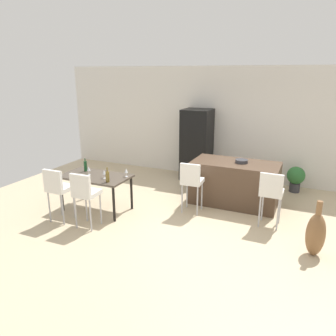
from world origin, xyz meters
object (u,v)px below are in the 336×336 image
wine_glass_left (104,172)px  refrigerator (197,145)px  wine_glass_right (126,171)px  potted_plant (296,177)px  dining_table (96,179)px  wine_bottle_inner (107,177)px  wine_glass_middle (89,169)px  dining_chair_near (58,187)px  dining_chair_far (85,192)px  kitchen_island (235,183)px  floor_vase (316,234)px  bar_chair_left (192,180)px  bar_chair_middle (271,191)px  fruit_bowl (242,161)px  wine_bottle_near (85,166)px

wine_glass_left → refrigerator: bearing=72.8°
wine_glass_right → potted_plant: size_ratio=0.28×
dining_table → wine_glass_right: size_ratio=7.92×
wine_bottle_inner → wine_glass_middle: size_ratio=1.65×
dining_chair_near → dining_chair_far: size_ratio=1.00×
kitchen_island → potted_plant: bearing=48.2°
dining_chair_far → wine_bottle_inner: 0.55m
floor_vase → bar_chair_left: bearing=162.6°
potted_plant → dining_chair_near: bearing=-138.2°
potted_plant → kitchen_island: bearing=-131.8°
dining_chair_far → refrigerator: refrigerator is taller
bar_chair_middle → wine_glass_right: bearing=-170.2°
wine_glass_right → dining_chair_near: bearing=-134.1°
kitchen_island → wine_bottle_inner: size_ratio=6.27×
wine_glass_middle → kitchen_island: bearing=29.7°
kitchen_island → wine_glass_left: size_ratio=10.33×
wine_glass_middle → dining_chair_far: bearing=-57.6°
refrigerator → dining_chair_far: bearing=-103.4°
fruit_bowl → floor_vase: (1.51, -1.57, -0.59)m
dining_chair_far → refrigerator: size_ratio=0.57×
bar_chair_middle → wine_glass_left: size_ratio=6.03×
wine_bottle_inner → wine_glass_left: bearing=139.4°
wine_bottle_near → bar_chair_middle: bearing=7.7°
dining_table → wine_glass_right: wine_glass_right is taller
wine_bottle_inner → potted_plant: (3.20, 3.03, -0.49)m
kitchen_island → wine_glass_right: bearing=-145.3°
floor_vase → fruit_bowl: bearing=133.8°
bar_chair_left → refrigerator: 2.25m
kitchen_island → wine_bottle_inner: wine_bottle_inner is taller
wine_bottle_inner → wine_glass_right: size_ratio=1.65×
bar_chair_middle → dining_table: size_ratio=0.76×
bar_chair_left → dining_table: bearing=-159.8°
kitchen_island → bar_chair_left: (-0.68, -0.84, 0.24)m
kitchen_island → wine_glass_middle: 3.08m
wine_glass_left → refrigerator: (0.89, 2.88, 0.06)m
bar_chair_left → potted_plant: 2.83m
dining_table → refrigerator: (1.16, 2.81, 0.25)m
bar_chair_left → dining_chair_near: same height
wine_bottle_inner → wine_glass_left: size_ratio=1.65×
kitchen_island → fruit_bowl: 0.51m
wine_glass_middle → refrigerator: bearing=64.9°
wine_bottle_near → floor_vase: bearing=-2.8°
dining_chair_far → refrigerator: 3.66m
kitchen_island → dining_chair_far: (-2.18, -2.25, 0.24)m
wine_bottle_inner → potted_plant: size_ratio=0.47×
dining_table → dining_chair_far: bearing=-67.3°
dining_chair_far → floor_vase: dining_chair_far is taller
wine_glass_left → potted_plant: size_ratio=0.28×
wine_glass_right → floor_vase: bearing=-4.1°
wine_bottle_near → refrigerator: refrigerator is taller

